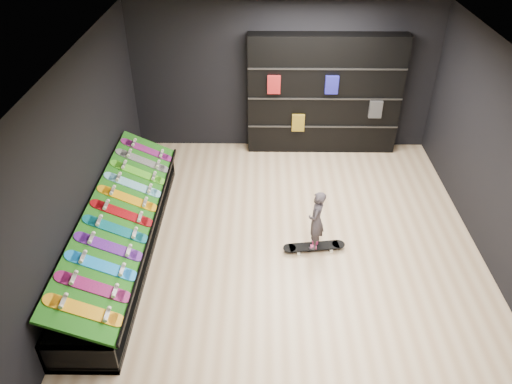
{
  "coord_description": "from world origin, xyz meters",
  "views": [
    {
      "loc": [
        -0.42,
        -5.91,
        5.18
      ],
      "look_at": [
        -0.5,
        0.2,
        1.0
      ],
      "focal_mm": 35.0,
      "sensor_mm": 36.0,
      "label": 1
    }
  ],
  "objects_px": {
    "display_rack": "(123,238)",
    "floor_skateboard": "(314,248)",
    "child": "(315,231)",
    "back_shelving": "(324,95)"
  },
  "relations": [
    {
      "from": "display_rack",
      "to": "back_shelving",
      "type": "bearing_deg",
      "value": 44.68
    },
    {
      "from": "back_shelving",
      "to": "floor_skateboard",
      "type": "distance_m",
      "value": 3.49
    },
    {
      "from": "display_rack",
      "to": "floor_skateboard",
      "type": "height_order",
      "value": "display_rack"
    },
    {
      "from": "child",
      "to": "display_rack",
      "type": "bearing_deg",
      "value": -73.19
    },
    {
      "from": "display_rack",
      "to": "back_shelving",
      "type": "height_order",
      "value": "back_shelving"
    },
    {
      "from": "floor_skateboard",
      "to": "child",
      "type": "xyz_separation_m",
      "value": [
        0.0,
        0.0,
        0.35
      ]
    },
    {
      "from": "floor_skateboard",
      "to": "child",
      "type": "bearing_deg",
      "value": 0.0
    },
    {
      "from": "back_shelving",
      "to": "child",
      "type": "distance_m",
      "value": 3.39
    },
    {
      "from": "back_shelving",
      "to": "child",
      "type": "bearing_deg",
      "value": -96.92
    },
    {
      "from": "display_rack",
      "to": "child",
      "type": "bearing_deg",
      "value": 1.11
    }
  ]
}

